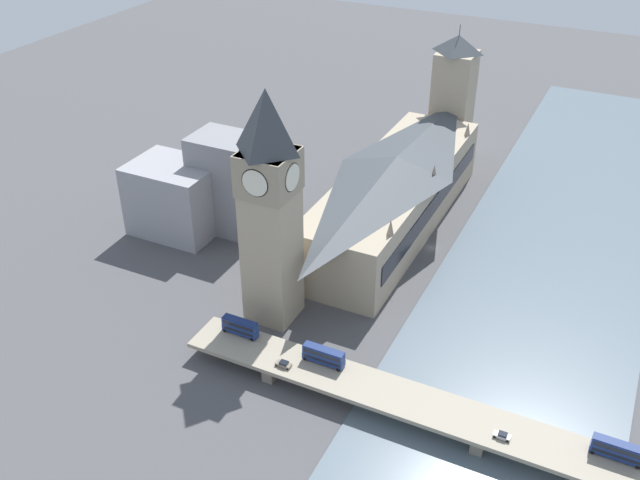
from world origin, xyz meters
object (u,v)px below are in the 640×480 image
Objects in this scene: road_bridge at (483,427)px; double_decker_bus_rear at (618,450)px; victoria_tower at (453,99)px; clock_tower at (270,204)px; double_decker_bus_lead at (324,355)px; double_decker_bus_mid at (240,326)px; car_northbound_tail at (502,436)px; parliament_hall at (395,192)px; car_southbound_mid at (284,364)px.

road_bridge is 29.26m from double_decker_bus_rear.
victoria_tower is 168.93m from double_decker_bus_rear.
double_decker_bus_lead is at bearing 143.55° from clock_tower.
double_decker_bus_mid is 2.67× the size of car_northbound_tail.
victoria_tower is at bearing -69.64° from road_bridge.
victoria_tower reaches higher than parliament_hall.
clock_tower reaches higher than car_northbound_tail.
double_decker_bus_lead is (-25.11, 18.55, -29.13)m from clock_tower.
clock_tower reaches higher than double_decker_bus_rear.
parliament_hall is 105.59m from car_northbound_tail.
road_bridge is at bearing 176.52° from double_decker_bus_lead.
clock_tower reaches higher than victoria_tower.
car_northbound_tail is (-72.94, 23.50, -31.04)m from clock_tower.
clock_tower is 78.51m from road_bridge.
car_northbound_tail is 56.57m from car_southbound_mid.
double_decker_bus_rear is (-97.39, 0.21, -0.12)m from double_decker_bus_mid.
double_decker_bus_rear is at bearing 135.88° from parliament_hall.
victoria_tower reaches higher than double_decker_bus_mid.
parliament_hall is at bearing -55.39° from car_northbound_tail.
victoria_tower is 4.91× the size of double_decker_bus_rear.
parliament_hall is 0.66× the size of road_bridge.
parliament_hall is at bearing -81.65° from double_decker_bus_lead.
double_decker_bus_mid is at bearing -0.12° from double_decker_bus_rear.
double_decker_bus_mid is (13.47, 81.19, -5.46)m from parliament_hall.
victoria_tower reaches higher than road_bridge.
car_southbound_mid is at bearing 92.13° from parliament_hall.
clock_tower is 16.77× the size of car_southbound_mid.
double_decker_bus_lead is 1.09× the size of double_decker_bus_mid.
double_decker_bus_rear is at bearing -175.75° from car_southbound_mid.
double_decker_bus_mid is at bearing -20.33° from car_southbound_mid.
car_northbound_tail is at bearing 174.09° from double_decker_bus_lead.
parliament_hall is 82.48m from double_decker_bus_mid.
car_southbound_mid is (51.77, 3.02, 1.70)m from road_bridge.
parliament_hall is at bearing 90.05° from victoria_tower.
road_bridge is 40.62× the size of car_northbound_tail.
clock_tower is at bearing -17.86° from car_northbound_tail.
victoria_tower reaches higher than car_southbound_mid.
car_southbound_mid is (8.74, 5.64, -1.91)m from double_decker_bus_lead.
parliament_hall reaches higher than double_decker_bus_rear.
double_decker_bus_rear is at bearing -179.72° from double_decker_bus_lead.
clock_tower is 102.96m from double_decker_bus_rear.
car_southbound_mid is (-16.37, 24.19, -31.05)m from clock_tower.
victoria_tower is 152.79m from car_southbound_mid.
double_decker_bus_lead is at bearing -5.91° from car_northbound_tail.
car_southbound_mid reaches higher than car_northbound_tail.
double_decker_bus_lead is 1.00× the size of double_decker_bus_rear.
double_decker_bus_lead is 48.12m from car_northbound_tail.
car_southbound_mid is at bearing 0.70° from car_northbound_tail.
clock_tower is 42.63m from car_southbound_mid.
parliament_hall is at bearing -101.72° from clock_tower.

